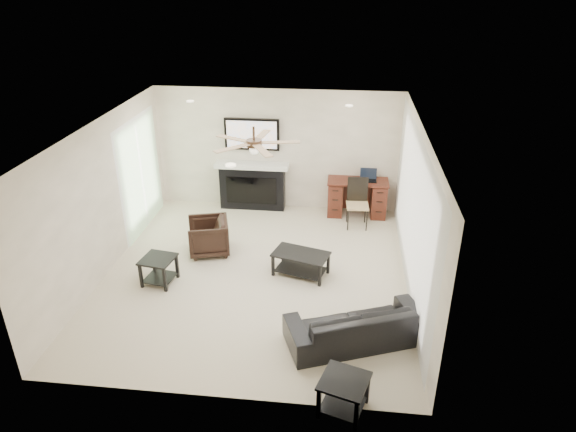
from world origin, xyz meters
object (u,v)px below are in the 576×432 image
fireplace_unit (252,165)px  armchair (208,236)px  desk (357,197)px  sofa (356,324)px  coffee_table (301,264)px

fireplace_unit → armchair: bearing=-103.0°
desk → fireplace_unit: bearing=177.9°
sofa → fireplace_unit: 4.68m
sofa → desk: size_ratio=1.55×
coffee_table → desk: bearing=85.3°
armchair → coffee_table: size_ratio=0.78×
coffee_table → fireplace_unit: size_ratio=0.47×
sofa → fireplace_unit: size_ratio=0.99×
armchair → fireplace_unit: size_ratio=0.37×
armchair → desk: desk is taller
armchair → desk: bearing=109.7°
coffee_table → desk: 2.61m
sofa → armchair: bearing=-61.0°
armchair → coffee_table: armchair is taller
desk → sofa: bearing=-90.5°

